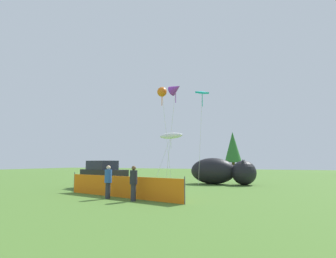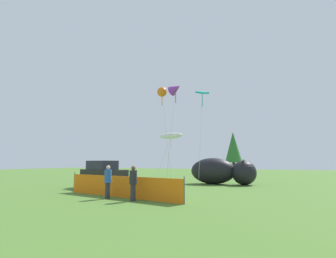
# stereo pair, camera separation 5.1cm
# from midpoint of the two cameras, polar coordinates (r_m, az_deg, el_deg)

# --- Properties ---
(ground_plane) EXTENTS (120.00, 120.00, 0.00)m
(ground_plane) POSITION_cam_midpoint_polar(r_m,az_deg,el_deg) (18.70, -7.46, -13.27)
(ground_plane) COLOR #4C752D
(parked_car) EXTENTS (4.57, 3.02, 2.10)m
(parked_car) POSITION_cam_midpoint_polar(r_m,az_deg,el_deg) (21.18, -13.92, -9.59)
(parked_car) COLOR black
(parked_car) RESTS_ON ground
(folding_chair) EXTENTS (0.50, 0.50, 0.84)m
(folding_chair) POSITION_cam_midpoint_polar(r_m,az_deg,el_deg) (15.95, -1.81, -12.62)
(folding_chair) COLOR black
(folding_chair) RESTS_ON ground
(inflatable_cat) EXTENTS (5.92, 2.47, 2.37)m
(inflatable_cat) POSITION_cam_midpoint_polar(r_m,az_deg,el_deg) (24.52, 11.51, -9.17)
(inflatable_cat) COLOR black
(inflatable_cat) RESTS_ON ground
(safety_fence) EXTENTS (8.49, 2.02, 1.31)m
(safety_fence) POSITION_cam_midpoint_polar(r_m,az_deg,el_deg) (15.56, -10.31, -12.25)
(safety_fence) COLOR orange
(safety_fence) RESTS_ON ground
(spectator_in_white_shirt) EXTENTS (0.39, 0.39, 1.80)m
(spectator_in_white_shirt) POSITION_cam_midpoint_polar(r_m,az_deg,el_deg) (13.94, -7.48, -11.31)
(spectator_in_white_shirt) COLOR #2D2D38
(spectator_in_white_shirt) RESTS_ON ground
(spectator_in_yellow_shirt) EXTENTS (0.39, 0.39, 1.81)m
(spectator_in_yellow_shirt) POSITION_cam_midpoint_polar(r_m,az_deg,el_deg) (15.09, -12.86, -10.85)
(spectator_in_yellow_shirt) COLOR #2D2D38
(spectator_in_yellow_shirt) RESTS_ON ground
(kite_white_ghost) EXTENTS (2.62, 1.50, 5.02)m
(kite_white_ghost) POSITION_cam_midpoint_polar(r_m,az_deg,el_deg) (26.39, 0.72, -1.50)
(kite_white_ghost) COLOR silver
(kite_white_ghost) RESTS_ON ground
(kite_orange_flower) EXTENTS (0.90, 2.33, 8.93)m
(kite_orange_flower) POSITION_cam_midpoint_polar(r_m,az_deg,el_deg) (24.57, -1.25, 8.01)
(kite_orange_flower) COLOR silver
(kite_orange_flower) RESTS_ON ground
(kite_teal_diamond) EXTENTS (1.17, 1.12, 8.58)m
(kite_teal_diamond) POSITION_cam_midpoint_polar(r_m,az_deg,el_deg) (24.24, 7.50, 7.50)
(kite_teal_diamond) COLOR silver
(kite_teal_diamond) RESTS_ON ground
(kite_purple_delta) EXTENTS (2.11, 1.59, 9.14)m
(kite_purple_delta) POSITION_cam_midpoint_polar(r_m,az_deg,el_deg) (23.76, 1.73, 8.72)
(kite_purple_delta) COLOR silver
(kite_purple_delta) RESTS_ON ground
(horizon_tree_east) EXTENTS (3.43, 3.43, 8.19)m
(horizon_tree_east) POSITION_cam_midpoint_polar(r_m,az_deg,el_deg) (55.55, 14.05, -3.87)
(horizon_tree_east) COLOR brown
(horizon_tree_east) RESTS_ON ground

